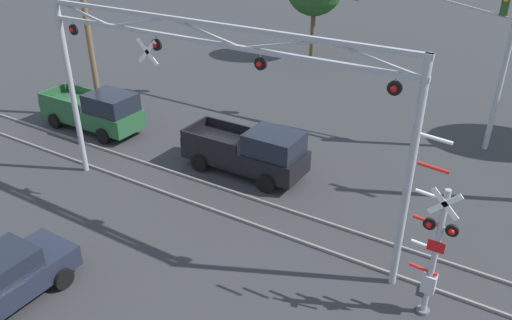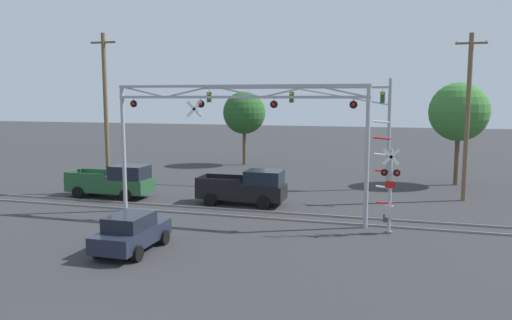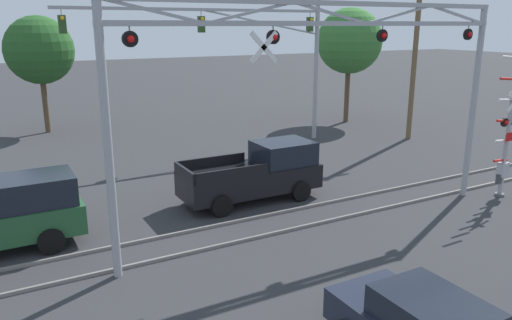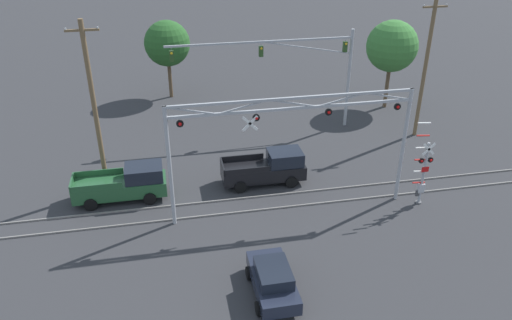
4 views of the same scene
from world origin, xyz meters
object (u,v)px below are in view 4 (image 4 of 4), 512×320
(background_tree_far_left_verge, at_px, (167,44))
(crossing_signal_mast, at_px, (423,174))
(crossing_gantry, at_px, (292,131))
(sedan_waiting, at_px, (273,280))
(utility_pole_left, at_px, (95,109))
(utility_pole_right, at_px, (425,69))
(background_tree_beyond_span, at_px, (392,46))
(traffic_signal_span, at_px, (305,62))
(pickup_truck_lead, at_px, (268,168))
(pickup_truck_following, at_px, (126,184))

(background_tree_far_left_verge, bearing_deg, crossing_signal_mast, -57.04)
(crossing_gantry, relative_size, sedan_waiting, 3.44)
(crossing_signal_mast, bearing_deg, utility_pole_left, 163.89)
(crossing_gantry, height_order, utility_pole_right, utility_pole_right)
(utility_pole_left, height_order, background_tree_beyond_span, utility_pole_left)
(traffic_signal_span, height_order, sedan_waiting, traffic_signal_span)
(crossing_signal_mast, height_order, pickup_truck_lead, crossing_signal_mast)
(background_tree_beyond_span, distance_m, background_tree_far_left_verge, 18.99)
(pickup_truck_following, distance_m, background_tree_beyond_span, 24.39)
(crossing_signal_mast, bearing_deg, sedan_waiting, -150.52)
(background_tree_far_left_verge, bearing_deg, utility_pole_right, -33.63)
(pickup_truck_lead, xyz_separation_m, utility_pole_left, (-9.99, 1.09, 4.36))
(pickup_truck_lead, relative_size, sedan_waiting, 1.34)
(crossing_signal_mast, bearing_deg, traffic_signal_span, 107.84)
(pickup_truck_lead, height_order, sedan_waiting, pickup_truck_lead)
(utility_pole_right, bearing_deg, pickup_truck_lead, -159.09)
(crossing_signal_mast, xyz_separation_m, background_tree_beyond_span, (4.49, 14.77, 3.30))
(pickup_truck_lead, relative_size, background_tree_beyond_span, 0.70)
(traffic_signal_span, bearing_deg, background_tree_beyond_span, 20.13)
(traffic_signal_span, relative_size, utility_pole_left, 1.32)
(crossing_signal_mast, distance_m, background_tree_beyond_span, 15.79)
(traffic_signal_span, xyz_separation_m, background_tree_far_left_verge, (-9.73, 9.09, -0.49))
(crossing_signal_mast, bearing_deg, pickup_truck_following, 166.95)
(utility_pole_left, height_order, utility_pole_right, utility_pole_left)
(crossing_signal_mast, xyz_separation_m, sedan_waiting, (-10.16, -5.75, -1.19))
(sedan_waiting, height_order, background_tree_beyond_span, background_tree_beyond_span)
(traffic_signal_span, distance_m, utility_pole_right, 8.59)
(utility_pole_left, xyz_separation_m, background_tree_far_left_verge, (4.68, 15.58, -0.51))
(pickup_truck_following, height_order, background_tree_far_left_verge, background_tree_far_left_verge)
(pickup_truck_following, xyz_separation_m, background_tree_far_left_verge, (3.43, 16.90, 3.85))
(traffic_signal_span, bearing_deg, crossing_gantry, -109.58)
(pickup_truck_lead, distance_m, utility_pole_left, 10.96)
(crossing_signal_mast, xyz_separation_m, pickup_truck_lead, (-8.20, 4.16, -0.97))
(pickup_truck_lead, relative_size, pickup_truck_following, 0.96)
(pickup_truck_lead, xyz_separation_m, background_tree_beyond_span, (12.69, 10.61, 4.27))
(traffic_signal_span, xyz_separation_m, background_tree_beyond_span, (8.26, 3.03, -0.08))
(crossing_gantry, relative_size, traffic_signal_span, 0.97)
(pickup_truck_lead, distance_m, pickup_truck_following, 8.74)
(crossing_gantry, relative_size, background_tree_beyond_span, 1.81)
(pickup_truck_following, bearing_deg, sedan_waiting, -54.97)
(pickup_truck_lead, bearing_deg, background_tree_far_left_verge, 107.66)
(traffic_signal_span, bearing_deg, utility_pole_left, -155.77)
(crossing_gantry, distance_m, traffic_signal_span, 11.67)
(traffic_signal_span, xyz_separation_m, sedan_waiting, (-6.38, -17.49, -4.56))
(background_tree_beyond_span, height_order, background_tree_far_left_verge, background_tree_beyond_span)
(pickup_truck_following, height_order, utility_pole_right, utility_pole_right)
(crossing_gantry, relative_size, utility_pole_left, 1.28)
(traffic_signal_span, relative_size, utility_pole_right, 1.36)
(traffic_signal_span, height_order, background_tree_far_left_verge, traffic_signal_span)
(crossing_signal_mast, distance_m, utility_pole_right, 10.47)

